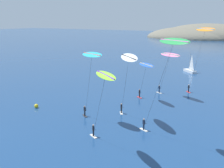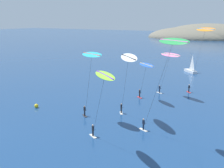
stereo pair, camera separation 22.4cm
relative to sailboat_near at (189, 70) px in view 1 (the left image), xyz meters
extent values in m
ellipsoid|color=#6B6656|center=(-26.62, 148.29, -0.64)|extent=(77.56, 55.00, 22.34)
ellipsoid|color=#6B6656|center=(-36.77, 142.92, -0.64)|extent=(74.71, 54.38, 17.52)
cube|color=white|center=(0.22, -0.21, -0.29)|extent=(4.48, 4.28, 0.70)
cone|color=white|center=(-1.54, 1.42, -0.29)|extent=(2.04, 1.95, 0.67)
cylinder|color=#B2B2B7|center=(0.00, 0.00, 2.56)|extent=(0.12, 0.12, 5.00)
pyramid|color=white|center=(0.67, -0.61, 2.38)|extent=(1.38, 1.28, 4.25)
cylinder|color=#A5A5AD|center=(0.67, -0.61, 0.31)|extent=(1.38, 1.28, 0.08)
cube|color=silver|center=(0.43, -41.61, -0.60)|extent=(1.16, 1.47, 0.08)
cylinder|color=black|center=(0.43, -41.61, -0.16)|extent=(0.22, 0.22, 0.80)
cube|color=black|center=(0.43, -41.61, 0.54)|extent=(0.38, 0.38, 0.60)
sphere|color=tan|center=(0.43, -41.61, 0.96)|extent=(0.22, 0.22, 0.22)
cylinder|color=black|center=(0.68, -41.85, 0.42)|extent=(0.41, 0.43, 0.04)
ellipsoid|color=white|center=(2.86, -43.90, 9.04)|extent=(5.53, 5.32, 1.08)
cylinder|color=black|center=(2.86, -43.90, 9.09)|extent=(4.48, 4.24, 0.16)
cylinder|color=#333338|center=(1.77, -42.88, 4.68)|extent=(2.21, 2.08, 8.53)
cube|color=red|center=(6.15, -22.59, -0.60)|extent=(1.29, 1.39, 0.08)
cylinder|color=black|center=(6.15, -22.59, -0.16)|extent=(0.22, 0.22, 0.80)
cube|color=black|center=(6.15, -22.59, 0.54)|extent=(0.38, 0.38, 0.60)
sphere|color=beige|center=(6.15, -22.59, 0.96)|extent=(0.22, 0.22, 0.22)
cylinder|color=black|center=(6.39, -22.84, 0.42)|extent=(0.42, 0.41, 0.04)
ellipsoid|color=orange|center=(9.40, -25.99, 12.59)|extent=(5.24, 5.37, 0.84)
cylinder|color=#0F7FE5|center=(9.40, -25.99, 12.64)|extent=(4.04, 4.21, 0.16)
cylinder|color=#333338|center=(7.90, -24.41, 6.46)|extent=(3.05, 3.18, 12.08)
cube|color=silver|center=(1.73, -51.63, -0.60)|extent=(1.50, 1.08, 0.08)
cylinder|color=black|center=(1.73, -51.63, -0.16)|extent=(0.22, 0.22, 0.80)
cube|color=black|center=(1.73, -51.63, 0.54)|extent=(0.39, 0.36, 0.60)
sphere|color=beige|center=(1.73, -51.63, 0.96)|extent=(0.22, 0.22, 0.22)
cylinder|color=black|center=(2.01, -51.84, 0.42)|extent=(0.36, 0.46, 0.04)
ellipsoid|color=#8CD12D|center=(5.35, -54.34, 8.47)|extent=(5.01, 4.19, 0.62)
cylinder|color=#722DD1|center=(5.35, -54.34, 8.52)|extent=(4.16, 3.18, 0.16)
cylinder|color=#333338|center=(3.68, -53.09, 4.40)|extent=(3.37, 2.54, 7.97)
cube|color=silver|center=(6.53, -46.23, -0.60)|extent=(1.53, 0.98, 0.08)
cylinder|color=#192338|center=(6.53, -46.23, -0.16)|extent=(0.22, 0.22, 0.80)
cube|color=#192338|center=(6.53, -46.23, 0.54)|extent=(0.39, 0.35, 0.60)
sphere|color=tan|center=(6.53, -46.23, 0.96)|extent=(0.22, 0.22, 0.22)
cylinder|color=black|center=(6.83, -46.41, 0.42)|extent=(0.32, 0.49, 0.04)
ellipsoid|color=green|center=(11.20, -49.03, 12.09)|extent=(5.00, 3.79, 0.82)
cylinder|color=#D660B7|center=(11.20, -49.03, 12.14)|extent=(4.13, 2.57, 0.16)
cylinder|color=#333338|center=(9.02, -47.72, 6.21)|extent=(4.40, 2.66, 11.58)
cube|color=#2D2D33|center=(-3.93, -45.77, -0.60)|extent=(1.44, 1.22, 0.08)
cylinder|color=black|center=(-3.93, -45.77, -0.16)|extent=(0.22, 0.22, 0.80)
cube|color=black|center=(-3.93, -45.77, 0.54)|extent=(0.39, 0.31, 0.60)
sphere|color=#9E7051|center=(-3.93, -45.77, 0.96)|extent=(0.22, 0.22, 0.22)
cylinder|color=black|center=(-3.61, -45.90, 0.42)|extent=(0.24, 0.52, 0.04)
ellipsoid|color=#23B2C6|center=(-1.74, -46.65, 9.47)|extent=(4.89, 3.27, 0.73)
cylinder|color=#DB4C38|center=(-1.74, -46.65, 9.52)|extent=(4.12, 1.79, 0.16)
cylinder|color=#333338|center=(-2.68, -46.28, 4.90)|extent=(1.90, 0.79, 8.96)
cube|color=silver|center=(1.04, -26.33, -0.60)|extent=(1.53, 1.00, 0.08)
cylinder|color=#192338|center=(1.04, -26.33, -0.16)|extent=(0.22, 0.22, 0.80)
cube|color=#192338|center=(1.04, -26.33, 0.54)|extent=(0.39, 0.34, 0.60)
sphere|color=beige|center=(1.04, -26.33, 0.96)|extent=(0.22, 0.22, 0.22)
cylinder|color=black|center=(1.34, -26.50, 0.42)|extent=(0.31, 0.49, 0.04)
ellipsoid|color=pink|center=(3.55, -27.81, 7.70)|extent=(5.40, 3.95, 0.71)
cylinder|color=#14895B|center=(3.55, -27.81, 7.75)|extent=(4.55, 2.77, 0.16)
cylinder|color=#333338|center=(2.44, -27.15, 4.01)|extent=(2.24, 1.33, 7.19)
cube|color=red|center=(-1.01, -31.62, -0.60)|extent=(1.43, 1.23, 0.08)
cylinder|color=black|center=(-1.01, -31.62, -0.16)|extent=(0.22, 0.22, 0.80)
cube|color=black|center=(-1.01, -31.62, 0.54)|extent=(0.39, 0.37, 0.60)
sphere|color=#9E7051|center=(-1.01, -31.62, 0.96)|extent=(0.22, 0.22, 0.22)
cylinder|color=black|center=(-0.73, -31.83, 0.42)|extent=(0.37, 0.46, 0.04)
ellipsoid|color=blue|center=(0.93, -33.10, 6.24)|extent=(4.78, 4.06, 0.61)
cylinder|color=gold|center=(0.93, -33.10, 6.29)|extent=(3.93, 3.06, 0.16)
cylinder|color=#333338|center=(0.10, -32.46, 3.28)|extent=(1.69, 1.30, 5.73)
sphere|color=yellow|center=(-13.72, -46.65, -0.29)|extent=(0.70, 0.70, 0.70)
camera|label=1|loc=(21.43, -80.04, 14.65)|focal=45.00mm
camera|label=2|loc=(21.62, -79.92, 14.65)|focal=45.00mm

